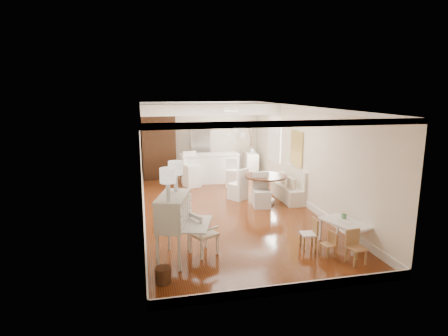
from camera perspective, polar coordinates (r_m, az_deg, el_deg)
name	(u,v)px	position (r m, az deg, el deg)	size (l,w,h in m)	color
room	(226,136)	(10.29, 0.23, 4.83)	(9.00, 9.04, 2.82)	brown
secretary_bureau	(173,228)	(7.30, -7.71, -9.03)	(1.01, 1.03, 1.30)	beige
gustavian_armchair	(204,233)	(7.58, -3.13, -9.87)	(0.50, 0.50, 0.87)	white
wicker_basket	(163,275)	(6.72, -9.26, -15.81)	(0.28, 0.28, 0.28)	#472916
kids_table	(345,233)	(8.43, 17.96, -9.47)	(0.62, 1.03, 0.51)	silver
kids_chair_a	(328,244)	(7.80, 15.55, -11.13)	(0.24, 0.24, 0.50)	#AD7E4E
kids_chair_b	(309,234)	(8.03, 12.75, -9.71)	(0.31, 0.31, 0.65)	#9B7846
kids_chair_c	(356,247)	(7.63, 19.54, -11.32)	(0.31, 0.31, 0.65)	#A8794C
banquette	(288,184)	(11.32, 9.71, -2.38)	(0.52, 1.60, 0.98)	silver
dining_table	(265,189)	(10.94, 6.32, -3.22)	(1.20, 1.20, 0.82)	#4D2918
slip_chair_near	(262,190)	(10.49, 5.78, -3.42)	(0.46, 0.48, 0.97)	silver
slip_chair_far	(238,184)	(11.23, 2.11, -2.40)	(0.45, 0.47, 0.95)	white
breakfast_counter	(210,168)	(13.23, -2.18, -0.04)	(2.05, 0.65, 1.03)	white
bar_stool_left	(192,169)	(12.69, -4.90, -0.22)	(0.48, 0.48, 1.19)	white
bar_stool_right	(231,173)	(12.65, 1.14, -0.80)	(0.38, 0.38, 0.94)	white
pantry_cabinet	(159,148)	(13.98, -9.89, 3.08)	(1.20, 0.60, 2.30)	#381E11
fridge	(210,153)	(14.21, -2.17, 2.37)	(0.75, 0.65, 1.80)	silver
sideboard	(251,165)	(14.21, 4.15, 0.51)	(0.42, 0.95, 0.91)	white
pencil_cup	(344,216)	(8.53, 17.81, -7.03)	(0.12, 0.12, 0.09)	#63AA6D
branch_vase	(252,150)	(14.17, 4.29, 2.77)	(0.20, 0.20, 0.21)	white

